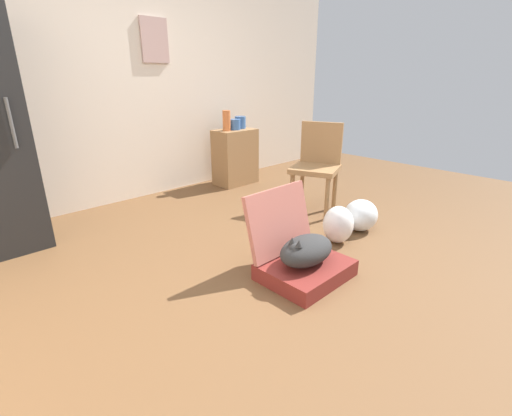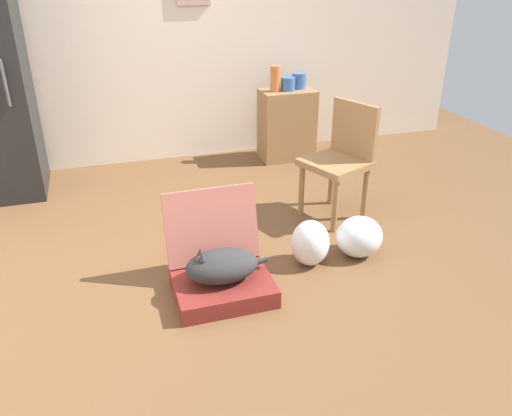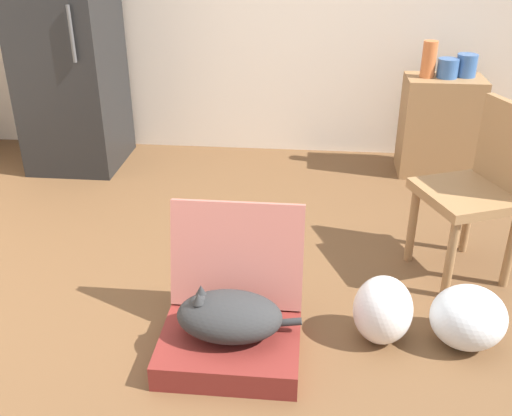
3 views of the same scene
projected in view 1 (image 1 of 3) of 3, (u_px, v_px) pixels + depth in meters
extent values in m
plane|color=brown|center=(280.00, 263.00, 2.71)|extent=(7.68, 7.68, 0.00)
cube|color=beige|center=(124.00, 78.00, 3.78)|extent=(6.40, 0.12, 2.60)
cube|color=tan|center=(155.00, 40.00, 3.84)|extent=(0.31, 0.02, 0.45)
cube|color=maroon|center=(305.00, 270.00, 2.50)|extent=(0.58, 0.48, 0.11)
cube|color=#B26356|center=(279.00, 221.00, 2.57)|extent=(0.58, 0.16, 0.47)
ellipsoid|color=#2D2D2D|center=(306.00, 250.00, 2.44)|extent=(0.44, 0.28, 0.19)
sphere|color=#2D2D2D|center=(295.00, 251.00, 2.35)|extent=(0.10, 0.10, 0.10)
cone|color=#2D2D2D|center=(299.00, 243.00, 2.31)|extent=(0.05, 0.05, 0.05)
cone|color=#2D2D2D|center=(292.00, 241.00, 2.35)|extent=(0.05, 0.05, 0.05)
cylinder|color=#2D2D2D|center=(318.00, 246.00, 2.62)|extent=(0.20, 0.03, 0.07)
ellipsoid|color=white|center=(338.00, 225.00, 3.00)|extent=(0.26, 0.25, 0.32)
ellipsoid|color=silver|center=(361.00, 215.00, 3.24)|extent=(0.32, 0.29, 0.28)
cylinder|color=#4C4C4C|center=(11.00, 123.00, 2.53)|extent=(0.02, 0.02, 0.35)
cube|color=olive|center=(235.00, 157.00, 4.60)|extent=(0.52, 0.33, 0.69)
cylinder|color=#CC6B38|center=(227.00, 121.00, 4.35)|extent=(0.10, 0.10, 0.24)
cylinder|color=#38609E|center=(240.00, 122.00, 4.57)|extent=(0.14, 0.14, 0.15)
cylinder|color=#38609E|center=(235.00, 124.00, 4.45)|extent=(0.14, 0.14, 0.13)
cylinder|color=olive|center=(292.00, 194.00, 3.58)|extent=(0.04, 0.04, 0.42)
cylinder|color=olive|center=(327.00, 199.00, 3.45)|extent=(0.04, 0.04, 0.42)
cylinder|color=olive|center=(302.00, 186.00, 3.87)|extent=(0.04, 0.04, 0.42)
cylinder|color=olive|center=(335.00, 189.00, 3.74)|extent=(0.04, 0.04, 0.42)
cube|color=olive|center=(315.00, 169.00, 3.58)|extent=(0.56, 0.57, 0.05)
cube|color=olive|center=(321.00, 143.00, 3.66)|extent=(0.19, 0.40, 0.41)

